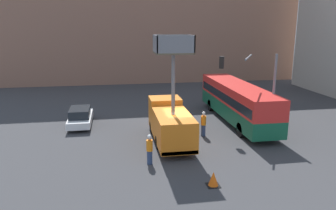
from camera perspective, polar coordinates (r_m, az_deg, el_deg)
name	(u,v)px	position (r m, az deg, el deg)	size (l,w,h in m)	color
ground_plane	(183,145)	(22.88, 2.68, -6.90)	(120.00, 120.00, 0.00)	#38383A
building_backdrop_far	(142,8)	(50.43, -4.53, 16.44)	(44.00, 10.00, 20.79)	#936651
utility_truck	(170,120)	(22.80, 0.38, -2.69)	(2.36, 6.76, 7.47)	orange
city_bus	(237,100)	(28.25, 11.91, 0.87)	(2.55, 12.41, 3.21)	#145638
traffic_light_pole	(254,80)	(24.78, 14.82, 4.25)	(3.69, 3.44, 6.09)	slate
road_worker_near_truck	(150,149)	(19.55, -3.23, -7.73)	(0.38, 0.38, 1.84)	navy
road_worker_directing	(203,124)	(24.41, 6.19, -3.26)	(0.38, 0.38, 1.89)	navy
traffic_cone_near_truck	(213,179)	(17.42, 7.90, -12.68)	(0.67, 0.67, 0.77)	black
parked_car_curbside	(80,117)	(27.75, -15.03, -1.97)	(1.79, 4.57, 1.51)	silver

